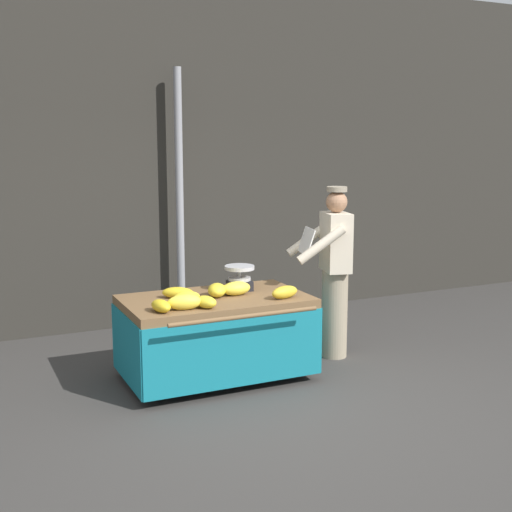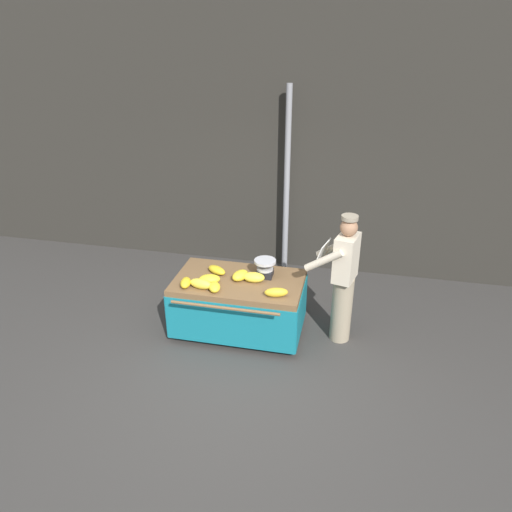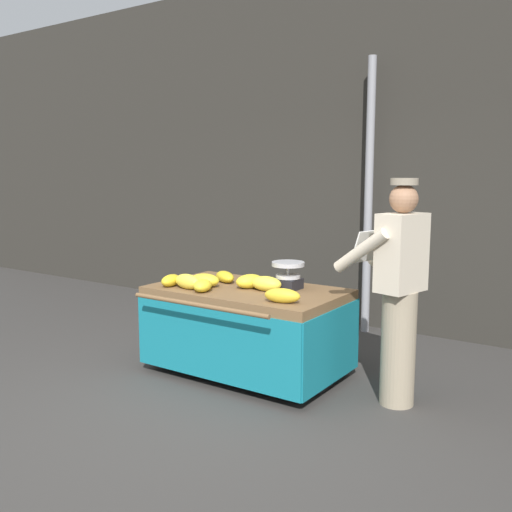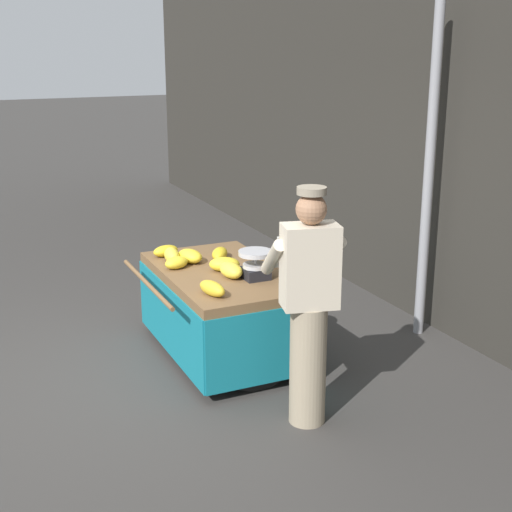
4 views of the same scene
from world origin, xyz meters
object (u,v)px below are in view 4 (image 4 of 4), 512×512
object	(u,v)px
banana_bunch_2	(172,255)
vendor_person	(309,306)
banana_bunch_3	(220,254)
weighing_scale	(256,265)
street_pole	(428,177)
banana_cart	(223,295)
banana_bunch_1	(231,270)
banana_bunch_0	(166,251)
banana_bunch_4	(177,263)
banana_bunch_6	(224,264)
banana_bunch_7	(190,256)
banana_bunch_5	(212,288)

from	to	relation	value
banana_bunch_2	vendor_person	world-z (taller)	vendor_person
banana_bunch_3	vendor_person	distance (m)	1.63
banana_bunch_2	weighing_scale	bearing A→B (deg)	34.02
street_pole	banana_bunch_2	xyz separation A→B (m)	(-0.70, -2.17, -0.65)
banana_bunch_2	vendor_person	xyz separation A→B (m)	(1.71, 0.43, 0.04)
banana_cart	weighing_scale	distance (m)	0.49
banana_bunch_1	banana_bunch_2	distance (m)	0.67
banana_bunch_0	banana_bunch_4	xyz separation A→B (m)	(0.38, -0.03, 0.00)
street_pole	banana_bunch_1	world-z (taller)	street_pole
banana_bunch_2	banana_cart	bearing A→B (deg)	38.13
banana_bunch_2	banana_bunch_6	size ratio (longest dim) A/B	1.13
banana_bunch_3	banana_bunch_7	xyz separation A→B (m)	(-0.01, -0.27, 0.01)
banana_bunch_1	banana_bunch_7	bearing A→B (deg)	-162.98
banana_bunch_5	vendor_person	distance (m)	0.87
weighing_scale	banana_bunch_0	distance (m)	1.03
street_pole	banana_bunch_4	bearing A→B (deg)	-103.38
banana_bunch_1	banana_bunch_7	world-z (taller)	banana_bunch_1
weighing_scale	street_pole	bearing A→B (deg)	90.31
street_pole	vendor_person	world-z (taller)	street_pole
banana_bunch_3	banana_bunch_6	world-z (taller)	banana_bunch_6
weighing_scale	banana_bunch_5	xyz separation A→B (m)	(0.23, -0.47, -0.06)
banana_bunch_5	banana_bunch_7	distance (m)	0.89
banana_bunch_6	vendor_person	size ratio (longest dim) A/B	0.15
banana_bunch_1	vendor_person	xyz separation A→B (m)	(1.11, 0.12, 0.04)
banana_bunch_0	banana_bunch_3	distance (m)	0.50
vendor_person	street_pole	bearing A→B (deg)	119.99
vendor_person	banana_bunch_4	bearing A→B (deg)	-163.76
street_pole	banana_bunch_5	xyz separation A→B (m)	(0.24, -2.16, -0.65)
banana_bunch_6	banana_bunch_7	size ratio (longest dim) A/B	0.97
banana_bunch_5	banana_bunch_2	bearing A→B (deg)	-179.45
weighing_scale	banana_bunch_3	xyz separation A→B (m)	(-0.63, -0.06, -0.07)
banana_bunch_0	banana_bunch_1	size ratio (longest dim) A/B	0.86
banana_cart	banana_bunch_0	bearing A→B (deg)	-153.00
banana_bunch_0	banana_bunch_6	world-z (taller)	banana_bunch_6
banana_bunch_3	banana_bunch_0	bearing A→B (deg)	-124.41
street_pole	banana_cart	world-z (taller)	street_pole
banana_bunch_2	banana_bunch_5	xyz separation A→B (m)	(0.94, 0.01, -0.01)
street_pole	weighing_scale	size ratio (longest dim) A/B	10.57
banana_bunch_7	vendor_person	xyz separation A→B (m)	(1.64, 0.28, 0.05)
banana_bunch_0	banana_bunch_3	xyz separation A→B (m)	(0.28, 0.41, -0.00)
banana_cart	banana_bunch_6	bearing A→B (deg)	28.40
banana_cart	banana_bunch_0	world-z (taller)	banana_bunch_0
weighing_scale	banana_bunch_0	xyz separation A→B (m)	(-0.91, -0.47, -0.07)
weighing_scale	banana_bunch_4	distance (m)	0.73
banana_bunch_0	banana_bunch_3	bearing A→B (deg)	55.59
street_pole	weighing_scale	world-z (taller)	street_pole
weighing_scale	banana_bunch_4	world-z (taller)	weighing_scale
banana_bunch_6	weighing_scale	bearing A→B (deg)	28.04
banana_bunch_0	vendor_person	distance (m)	1.95
banana_bunch_3	weighing_scale	bearing A→B (deg)	5.55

